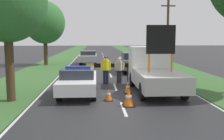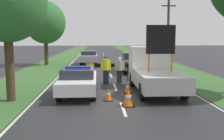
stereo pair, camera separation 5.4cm
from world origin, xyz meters
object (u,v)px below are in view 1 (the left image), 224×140
at_px(road_barrier, 109,67).
at_px(queued_car_sedan_silver, 88,57).
at_px(traffic_cone_lane_edge, 128,88).
at_px(roadside_tree_near_left, 45,23).
at_px(traffic_cone_behind_barrier, 83,79).
at_px(roadside_tree_near_right, 7,1).
at_px(police_officer, 106,67).
at_px(queued_car_suv_grey, 132,62).
at_px(utility_pole, 168,34).
at_px(work_truck, 154,70).
at_px(traffic_cone_near_truck, 154,75).
at_px(traffic_cone_near_police, 109,95).
at_px(traffic_cone_centre_front, 129,98).
at_px(pedestrian_civilian, 119,68).
at_px(police_car, 78,80).

relative_size(road_barrier, queued_car_sedan_silver, 0.75).
xyz_separation_m(traffic_cone_lane_edge, roadside_tree_near_left, (-6.89, 14.20, 4.10)).
relative_size(traffic_cone_behind_barrier, roadside_tree_near_right, 0.10).
bearing_deg(road_barrier, police_officer, -112.91).
height_order(queued_car_suv_grey, utility_pole, utility_pole).
relative_size(work_truck, queued_car_sedan_silver, 1.35).
bearing_deg(traffic_cone_near_truck, queued_car_suv_grey, 105.66).
distance_m(traffic_cone_near_police, roadside_tree_near_right, 6.11).
bearing_deg(traffic_cone_behind_barrier, roadside_tree_near_right, -125.05).
height_order(traffic_cone_behind_barrier, traffic_cone_lane_edge, traffic_cone_behind_barrier).
distance_m(police_officer, traffic_cone_centre_front, 5.51).
bearing_deg(traffic_cone_near_truck, roadside_tree_near_left, 133.93).
xyz_separation_m(work_truck, traffic_cone_behind_barrier, (-3.95, 2.28, -0.79)).
relative_size(traffic_cone_centre_front, traffic_cone_behind_barrier, 1.09).
xyz_separation_m(road_barrier, queued_car_sedan_silver, (-1.70, 10.99, -0.20)).
relative_size(police_officer, pedestrian_civilian, 1.05).
relative_size(traffic_cone_near_police, traffic_cone_centre_front, 0.73).
relative_size(police_car, queued_car_sedan_silver, 1.17).
xyz_separation_m(traffic_cone_near_police, queued_car_sedan_silver, (-1.39, 16.24, 0.53)).
height_order(police_car, traffic_cone_behind_barrier, police_car).
bearing_deg(police_officer, police_car, 78.49).
distance_m(work_truck, road_barrier, 3.83).
xyz_separation_m(police_officer, traffic_cone_behind_barrier, (-1.43, 0.04, -0.70)).
bearing_deg(traffic_cone_lane_edge, police_officer, 110.89).
bearing_deg(roadside_tree_near_right, traffic_cone_behind_barrier, 54.95).
xyz_separation_m(work_truck, traffic_cone_lane_edge, (-1.47, -0.53, -0.84)).
bearing_deg(queued_car_suv_grey, traffic_cone_lane_edge, 80.97).
bearing_deg(utility_pole, roadside_tree_near_left, 153.65).
distance_m(road_barrier, traffic_cone_behind_barrier, 2.00).
bearing_deg(traffic_cone_near_police, roadside_tree_near_right, 178.61).
bearing_deg(queued_car_suv_grey, police_car, 65.49).
height_order(traffic_cone_near_police, traffic_cone_behind_barrier, traffic_cone_behind_barrier).
relative_size(traffic_cone_behind_barrier, queued_car_sedan_silver, 0.16).
bearing_deg(traffic_cone_lane_edge, queued_car_sedan_silver, 99.64).
height_order(queued_car_suv_grey, queued_car_sedan_silver, queued_car_suv_grey).
bearing_deg(roadside_tree_near_left, traffic_cone_lane_edge, -64.11).
distance_m(police_car, roadside_tree_near_right, 4.97).
distance_m(work_truck, police_officer, 3.38).
relative_size(traffic_cone_near_truck, utility_pole, 0.08).
distance_m(traffic_cone_centre_front, utility_pole, 12.51).
distance_m(traffic_cone_near_truck, roadside_tree_near_right, 10.83).
bearing_deg(roadside_tree_near_right, police_car, 24.73).
bearing_deg(work_truck, roadside_tree_near_right, 14.44).
distance_m(work_truck, utility_pole, 8.83).
bearing_deg(roadside_tree_near_left, traffic_cone_near_police, -69.86).
bearing_deg(police_officer, traffic_cone_centre_front, 113.84).
height_order(police_car, traffic_cone_centre_front, police_car).
distance_m(work_truck, roadside_tree_near_left, 16.35).
height_order(traffic_cone_near_truck, roadside_tree_near_right, roadside_tree_near_right).
bearing_deg(traffic_cone_behind_barrier, traffic_cone_centre_front, -68.07).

